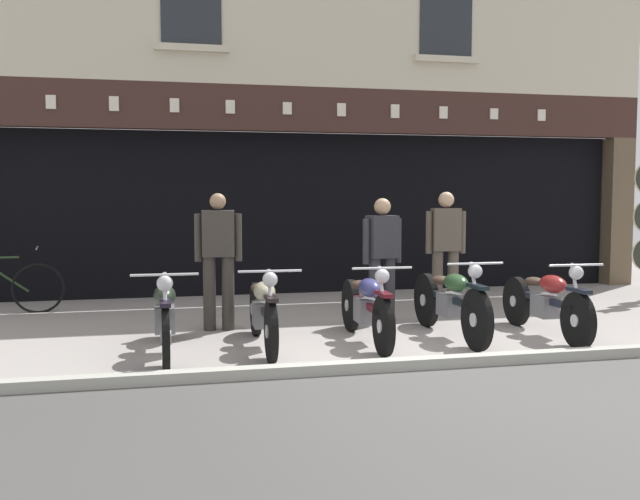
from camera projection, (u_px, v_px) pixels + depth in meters
ground at (478, 405)px, 5.69m from camera, size 23.63×22.00×0.18m
shop_facade at (290, 192)px, 13.35m from camera, size 11.93×4.42×5.89m
motorcycle_left at (165, 314)px, 7.26m from camera, size 0.62×2.03×0.90m
motorcycle_center_left at (263, 309)px, 7.55m from camera, size 0.62×1.98×0.90m
motorcycle_center at (366, 305)px, 7.81m from camera, size 0.62×1.99×0.90m
motorcycle_center_right at (450, 300)px, 8.08m from camera, size 0.62×2.07×0.92m
motorcycle_right at (546, 301)px, 8.16m from camera, size 0.62×1.98×0.90m
salesman_left at (218, 255)px, 8.51m from camera, size 0.56×0.26×1.63m
shopkeeper_center at (382, 253)px, 9.15m from camera, size 0.55×0.30×1.57m
salesman_right at (446, 245)px, 9.85m from camera, size 0.56×0.27×1.65m
advert_board_near at (117, 186)px, 11.07m from camera, size 0.69×0.03×0.89m
advert_board_far at (30, 191)px, 10.79m from camera, size 0.84×0.03×0.93m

